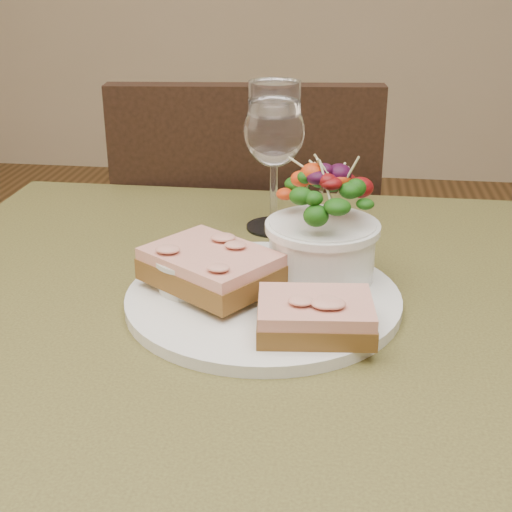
# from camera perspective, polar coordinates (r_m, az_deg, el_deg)

# --- Properties ---
(cafe_table) EXTENTS (0.80, 0.80, 0.75)m
(cafe_table) POSITION_cam_1_polar(r_m,az_deg,el_deg) (0.76, -0.62, -11.55)
(cafe_table) COLOR #40391B
(cafe_table) RESTS_ON ground
(chair_far) EXTENTS (0.46, 0.46, 0.90)m
(chair_far) POSITION_cam_1_polar(r_m,az_deg,el_deg) (1.47, -0.50, -9.19)
(chair_far) COLOR black
(chair_far) RESTS_ON ground
(dinner_plate) EXTENTS (0.28, 0.28, 0.01)m
(dinner_plate) POSITION_cam_1_polar(r_m,az_deg,el_deg) (0.73, 0.58, -3.43)
(dinner_plate) COLOR white
(dinner_plate) RESTS_ON cafe_table
(sandwich_front) EXTENTS (0.11, 0.09, 0.03)m
(sandwich_front) POSITION_cam_1_polar(r_m,az_deg,el_deg) (0.65, 4.76, -4.79)
(sandwich_front) COLOR #4C3014
(sandwich_front) RESTS_ON dinner_plate
(sandwich_back) EXTENTS (0.16, 0.15, 0.03)m
(sandwich_back) POSITION_cam_1_polar(r_m,az_deg,el_deg) (0.72, -3.63, -0.88)
(sandwich_back) COLOR #4C3014
(sandwich_back) RESTS_ON dinner_plate
(ramekin) EXTENTS (0.07, 0.07, 0.04)m
(ramekin) POSITION_cam_1_polar(r_m,az_deg,el_deg) (0.73, -5.20, -1.20)
(ramekin) COLOR silver
(ramekin) RESTS_ON dinner_plate
(salad_bowl) EXTENTS (0.11, 0.11, 0.13)m
(salad_bowl) POSITION_cam_1_polar(r_m,az_deg,el_deg) (0.74, 5.36, 2.54)
(salad_bowl) COLOR white
(salad_bowl) RESTS_ON dinner_plate
(garnish) EXTENTS (0.05, 0.04, 0.02)m
(garnish) POSITION_cam_1_polar(r_m,az_deg,el_deg) (0.81, -3.97, 0.35)
(garnish) COLOR #10380A
(garnish) RESTS_ON dinner_plate
(wine_glass) EXTENTS (0.08, 0.08, 0.18)m
(wine_glass) POSITION_cam_1_polar(r_m,az_deg,el_deg) (0.89, 1.47, 9.64)
(wine_glass) COLOR white
(wine_glass) RESTS_ON cafe_table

